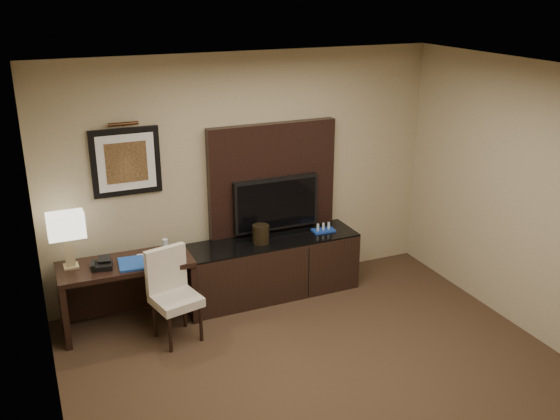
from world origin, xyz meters
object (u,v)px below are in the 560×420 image
desk_chair (176,299)px  table_lamp (68,243)px  minibar_tray (323,228)px  water_bottle (165,247)px  desk (128,294)px  tv (276,204)px  credenza (273,267)px  ice_bucket (261,234)px  desk_phone (102,263)px

desk_chair → table_lamp: size_ratio=1.69×
minibar_tray → water_bottle: bearing=-179.6°
desk → tv: size_ratio=1.33×
desk → water_bottle: size_ratio=7.89×
credenza → ice_bucket: bearing=-167.3°
desk → minibar_tray: 2.29m
desk_chair → desk_phone: 0.82m
water_bottle → minibar_tray: size_ratio=0.66×
table_lamp → minibar_tray: (2.77, -0.06, -0.26)m
desk_chair → desk_phone: desk_chair is taller
table_lamp → water_bottle: bearing=-4.4°
tv → desk_phone: (-1.99, -0.28, -0.26)m
desk → desk_chair: size_ratio=1.51×
tv → minibar_tray: size_ratio=3.89×
minibar_tray → ice_bucket: bearing=-177.9°
desk_phone → minibar_tray: (2.49, 0.09, -0.04)m
desk → credenza: 1.63m
desk → credenza: bearing=2.5°
desk_chair → table_lamp: (-0.90, 0.57, 0.53)m
desk_phone → ice_bucket: 1.71m
desk → tv: (1.76, 0.24, 0.66)m
desk → desk_chair: (0.39, -0.47, 0.09)m
desk_phone → water_bottle: (0.66, 0.08, 0.03)m
credenza → desk: bearing=-178.8°
tv → desk_chair: tv is taller
desk_chair → table_lamp: bearing=134.3°
desk → desk_phone: size_ratio=6.68×
desk_phone → water_bottle: water_bottle is taller
desk → tv: 1.89m
table_lamp → desk_phone: (0.28, -0.15, -0.21)m
desk → ice_bucket: (1.48, 0.01, 0.42)m
desk → water_bottle: 0.61m
tv → desk_phone: bearing=-171.8°
ice_bucket → desk_chair: bearing=-156.1°
credenza → ice_bucket: ice_bucket is taller
table_lamp → ice_bucket: bearing=-2.5°
desk_chair → desk: bearing=116.5°
desk_chair → water_bottle: 0.62m
table_lamp → desk_phone: 0.38m
credenza → table_lamp: bearing=178.0°
desk_chair → minibar_tray: (1.87, 0.51, 0.28)m
tv → minibar_tray: 0.62m
desk_phone → ice_bucket: bearing=12.2°
desk_phone → minibar_tray: desk_phone is taller
desk → desk_phone: bearing=-168.2°
credenza → desk_chair: bearing=-157.8°
tv → table_lamp: (-2.27, -0.14, -0.04)m
water_bottle → desk_chair: bearing=-94.1°
credenza → tv: tv is taller
credenza → tv: size_ratio=1.96×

